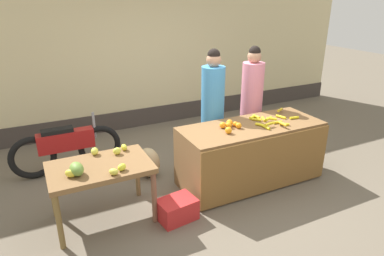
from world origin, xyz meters
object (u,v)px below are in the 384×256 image
Objects in this scene: vendor_woman_blue_shirt at (213,110)px; produce_crate at (177,209)px; parked_motorcycle at (67,147)px; produce_sack at (149,162)px; vendor_woman_pink_shirt at (251,103)px.

vendor_woman_blue_shirt reaches higher than produce_crate.
vendor_woman_blue_shirt is 1.13× the size of parked_motorcycle.
vendor_woman_blue_shirt is 1.21m from produce_sack.
produce_crate is at bearing -61.40° from parked_motorcycle.
vendor_woman_pink_shirt is at bearing -14.57° from parked_motorcycle.
produce_crate is 0.99× the size of produce_sack.
vendor_woman_pink_shirt is 2.90m from parked_motorcycle.
vendor_woman_pink_shirt is at bearing -1.25° from produce_sack.
vendor_woman_blue_shirt is 1.66m from produce_crate.
vendor_woman_pink_shirt is 4.06× the size of produce_crate.
parked_motorcycle is 3.59× the size of produce_sack.
vendor_woman_blue_shirt is at bearing -5.43° from produce_sack.
produce_sack is at bearing 174.57° from vendor_woman_blue_shirt.
produce_sack is (-1.00, 0.09, -0.69)m from vendor_woman_blue_shirt.
produce_sack reaches higher than produce_crate.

